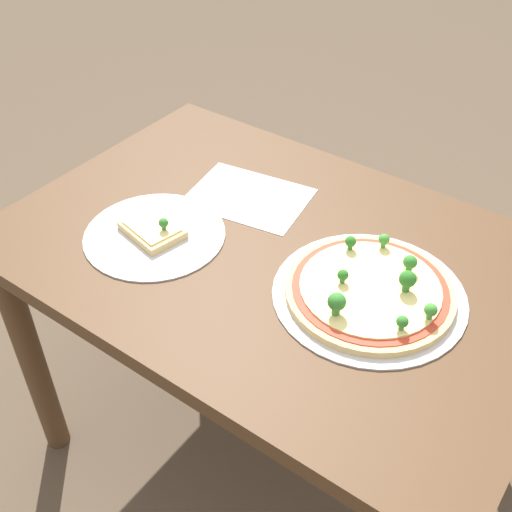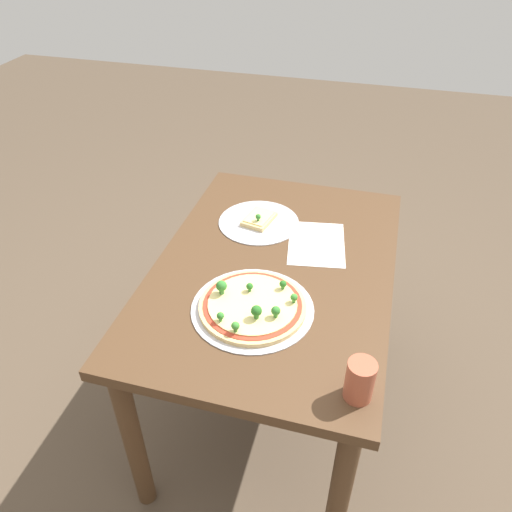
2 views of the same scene
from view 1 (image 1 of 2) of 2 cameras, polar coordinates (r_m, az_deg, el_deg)
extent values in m
plane|color=brown|center=(1.80, 1.34, -16.87)|extent=(8.00, 8.00, 0.00)
cube|color=#4C331E|center=(1.28, 1.81, 0.06)|extent=(1.09, 0.74, 0.04)
cylinder|color=#4C331E|center=(1.64, -19.32, -8.61)|extent=(0.06, 0.06, 0.67)
cylinder|color=#4C331E|center=(1.93, -5.09, 2.38)|extent=(0.06, 0.06, 0.67)
cylinder|color=#B7B7BC|center=(1.18, 10.02, -3.42)|extent=(0.35, 0.35, 0.00)
cylinder|color=#DBB775|center=(1.18, 10.07, -3.10)|extent=(0.31, 0.31, 0.01)
cylinder|color=#B73823|center=(1.17, 10.11, -2.81)|extent=(0.28, 0.28, 0.00)
cylinder|color=#EFD684|center=(1.17, 10.13, -2.71)|extent=(0.26, 0.26, 0.00)
sphere|color=#337A2D|center=(1.20, 13.54, -0.52)|extent=(0.03, 0.03, 0.03)
cylinder|color=#3F8136|center=(1.21, 13.42, -1.12)|extent=(0.01, 0.01, 0.01)
sphere|color=#3D8933|center=(1.12, 15.28, -4.63)|extent=(0.02, 0.02, 0.02)
cylinder|color=#488E3A|center=(1.13, 15.15, -5.17)|extent=(0.01, 0.01, 0.01)
sphere|color=#3D8933|center=(1.25, 11.31, 1.46)|extent=(0.02, 0.02, 0.02)
cylinder|color=#488E3A|center=(1.26, 11.23, 0.97)|extent=(0.01, 0.01, 0.01)
sphere|color=#286B23|center=(1.16, 13.33, -2.00)|extent=(0.03, 0.03, 0.03)
cylinder|color=#37742D|center=(1.17, 13.19, -2.73)|extent=(0.01, 0.01, 0.01)
sphere|color=#286B23|center=(1.16, 7.73, -1.68)|extent=(0.02, 0.02, 0.02)
cylinder|color=#37742D|center=(1.17, 7.67, -2.16)|extent=(0.01, 0.01, 0.01)
sphere|color=#337A2D|center=(1.09, 12.89, -5.70)|extent=(0.02, 0.02, 0.02)
cylinder|color=#3F8136|center=(1.10, 12.78, -6.19)|extent=(0.01, 0.01, 0.01)
sphere|color=#337A2D|center=(1.09, 7.20, -4.05)|extent=(0.03, 0.03, 0.03)
cylinder|color=#3F8136|center=(1.11, 7.11, -4.82)|extent=(0.01, 0.01, 0.01)
sphere|color=#286B23|center=(1.23, 8.41, 1.29)|extent=(0.02, 0.02, 0.02)
cylinder|color=#37742D|center=(1.24, 8.35, 0.79)|extent=(0.01, 0.01, 0.01)
cylinder|color=#B7B7BC|center=(1.32, -9.00, 1.88)|extent=(0.29, 0.29, 0.00)
cube|color=#DBB775|center=(1.31, -9.19, 2.29)|extent=(0.14, 0.11, 0.02)
cube|color=#EFD684|center=(1.31, -9.24, 2.64)|extent=(0.12, 0.09, 0.00)
sphere|color=#337A2D|center=(1.28, -8.23, 2.95)|extent=(0.02, 0.02, 0.02)
cylinder|color=#3F8136|center=(1.29, -8.18, 2.50)|extent=(0.01, 0.01, 0.01)
cube|color=white|center=(1.41, -0.67, 5.29)|extent=(0.28, 0.22, 0.00)
camera|label=2|loc=(1.29, 77.87, 20.48)|focal=35.00mm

